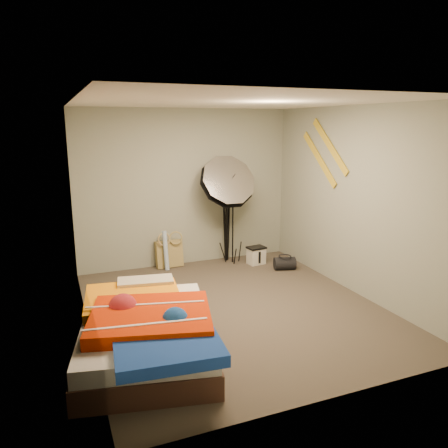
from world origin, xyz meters
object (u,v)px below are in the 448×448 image
wrapping_roll (166,251)px  tote_bag (169,254)px  camera_case (256,256)px  camera_tripod (227,215)px  duffel_bag (285,263)px  photo_umbrella (227,183)px  bed (147,331)px

wrapping_roll → tote_bag: bearing=53.7°
camera_case → camera_tripod: camera_tripod is taller
camera_case → wrapping_roll: bearing=161.4°
wrapping_roll → duffel_bag: size_ratio=1.87×
wrapping_roll → photo_umbrella: (0.97, -0.16, 1.04)m
tote_bag → bed: bed is taller
photo_umbrella → camera_tripod: size_ratio=1.39×
camera_case → camera_tripod: bearing=128.5°
duffel_bag → camera_case: bearing=138.8°
wrapping_roll → camera_tripod: 1.17m
wrapping_roll → camera_tripod: camera_tripod is taller
camera_case → duffel_bag: (0.29, -0.43, -0.03)m
photo_umbrella → camera_tripod: bearing=67.2°
bed → duffel_bag: bearing=34.8°
bed → camera_tripod: camera_tripod is taller
camera_tripod → wrapping_roll: bearing=-175.5°
wrapping_roll → bed: (-0.84, -2.50, -0.05)m
camera_case → duffel_bag: size_ratio=0.81×
camera_case → tote_bag: bearing=156.3°
duffel_bag → camera_tripod: 1.24m
duffel_bag → camera_tripod: bearing=145.1°
wrapping_roll → duffel_bag: 1.89m
wrapping_roll → bed: wrapping_roll is taller
tote_bag → duffel_bag: 1.86m
duffel_bag → bed: (-2.58, -1.79, 0.16)m
camera_case → bed: bed is taller
wrapping_roll → bed: bearing=-108.5°
wrapping_roll → photo_umbrella: bearing=-9.3°
wrapping_roll → camera_case: size_ratio=2.33×
photo_umbrella → camera_tripod: 0.63m
bed → wrapping_roll: bearing=71.5°
tote_bag → camera_case: (1.37, -0.39, -0.08)m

